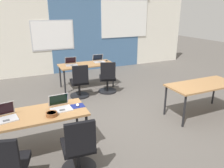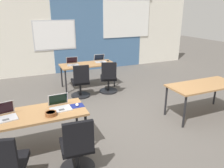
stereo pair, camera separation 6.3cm
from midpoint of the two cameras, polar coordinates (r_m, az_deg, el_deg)
The scene contains 16 objects.
ground_plane at distance 4.89m, azimuth 1.32°, elevation -8.65°, with size 24.00×24.00×0.00m.
back_wall_assembly at distance 8.37m, azimuth -11.11°, elevation 12.72°, with size 10.00×0.27×2.80m.
desk_near_left at distance 3.68m, azimuth -19.85°, elevation -8.17°, with size 1.60×0.70×0.72m.
desk_near_right at distance 5.17m, azimuth 22.19°, elevation -0.61°, with size 1.60×0.70×0.72m.
desk_far_center at distance 6.59m, azimuth -6.95°, elevation 4.69°, with size 1.60×0.70×0.72m.
laptop_near_left_inner at distance 3.69m, azimuth -13.76°, elevation -5.55°, with size 0.35×0.32×0.23m.
mousepad_near_left_inner at distance 3.75m, azimuth -9.42°, elevation -5.63°, with size 0.22×0.19×0.00m.
mouse_near_left_inner at distance 3.75m, azimuth -9.43°, elevation -5.36°, with size 0.07×0.11×0.03m.
chair_near_left_inner at distance 3.26m, azimuth -9.18°, elevation -16.80°, with size 0.52×0.56×0.92m.
laptop_near_left_end at distance 3.65m, azimuth -26.60°, elevation -7.44°, with size 0.38×0.34×0.23m.
laptop_far_left at distance 6.50m, azimuth -10.83°, elevation 5.28°, with size 0.36×0.35×0.22m.
chair_far_left at distance 5.90m, azimuth -8.72°, elevation 0.02°, with size 0.52×0.56×0.92m.
laptop_far_right at distance 6.80m, azimuth -3.73°, elevation 6.17°, with size 0.35×0.33×0.22m.
mouse_far_right at distance 6.90m, azimuth -1.69°, elevation 6.12°, with size 0.07×0.11×0.03m.
chair_far_right at distance 6.16m, azimuth -1.46°, elevation 1.07°, with size 0.56×0.61×0.92m.
snack_bowl at distance 3.49m, azimuth -15.94°, elevation -7.47°, with size 0.18×0.18×0.06m.
Camera 1 is at (-1.92, -3.89, 2.27)m, focal length 35.14 mm.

